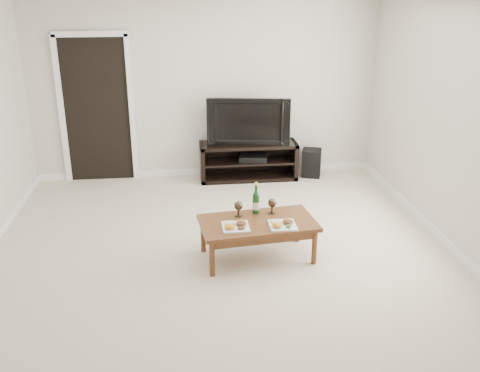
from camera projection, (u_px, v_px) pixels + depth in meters
name	position (u px, v px, depth m)	size (l,w,h in m)	color
floor	(223.00, 262.00, 5.60)	(5.50, 5.50, 0.00)	beige
back_wall	(205.00, 89.00, 7.71)	(5.00, 0.04, 2.60)	beige
doorway	(97.00, 111.00, 7.61)	(0.90, 0.02, 2.05)	black
media_console	(248.00, 161.00, 7.88)	(1.42, 0.45, 0.55)	black
television	(249.00, 120.00, 7.66)	(1.18, 0.16, 0.68)	black
av_receiver	(253.00, 158.00, 7.86)	(0.40, 0.30, 0.08)	black
subwoofer	(311.00, 163.00, 8.02)	(0.28, 0.28, 0.41)	black
coffee_table	(258.00, 239.00, 5.63)	(1.19, 0.65, 0.42)	#583318
plate_left	(236.00, 225.00, 5.39)	(0.27, 0.27, 0.07)	white
plate_right	(283.00, 223.00, 5.43)	(0.27, 0.27, 0.07)	white
wine_bottle	(256.00, 198.00, 5.69)	(0.07, 0.07, 0.35)	#0F3813
goblet_left	(238.00, 209.00, 5.64)	(0.09, 0.09, 0.17)	#372C1E
goblet_right	(272.00, 206.00, 5.71)	(0.09, 0.09, 0.17)	#372C1E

